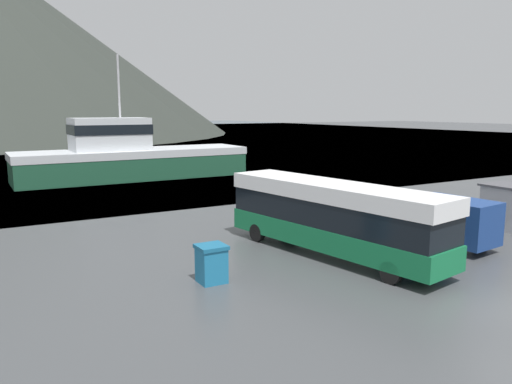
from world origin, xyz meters
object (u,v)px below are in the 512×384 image
small_boat (86,169)px  fishing_boat (129,156)px  tour_bus (332,215)px  storage_bin (211,263)px  delivery_van (444,220)px

small_boat → fishing_boat: bearing=-73.7°
tour_bus → small_boat: size_ratio=2.08×
tour_bus → storage_bin: size_ratio=7.95×
tour_bus → storage_bin: 6.42m
delivery_van → storage_bin: delivery_van is taller
small_boat → tour_bus: bearing=-97.6°
delivery_van → fishing_boat: (-6.62, 31.39, 0.92)m
tour_bus → delivery_van: size_ratio=2.10×
delivery_van → storage_bin: (-12.05, 0.84, -0.51)m
delivery_van → storage_bin: size_ratio=3.79×
tour_bus → small_boat: tour_bus is taller
storage_bin → delivery_van: bearing=-4.0°
tour_bus → storage_bin: tour_bus is taller
delivery_van → fishing_boat: fishing_boat is taller
storage_bin → small_boat: storage_bin is taller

